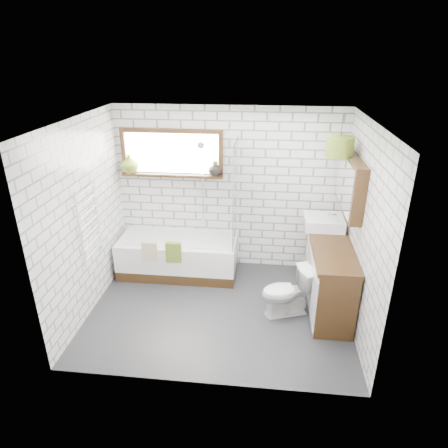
# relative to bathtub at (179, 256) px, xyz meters

# --- Properties ---
(floor) EXTENTS (3.40, 2.60, 0.01)m
(floor) POSITION_rel_bathtub_xyz_m (0.74, -0.91, -0.29)
(floor) COLOR #26262A
(floor) RESTS_ON ground
(ceiling) EXTENTS (3.40, 2.60, 0.01)m
(ceiling) POSITION_rel_bathtub_xyz_m (0.74, -0.91, 2.22)
(ceiling) COLOR white
(ceiling) RESTS_ON ground
(wall_back) EXTENTS (3.40, 0.01, 2.50)m
(wall_back) POSITION_rel_bathtub_xyz_m (0.74, 0.40, 0.96)
(wall_back) COLOR white
(wall_back) RESTS_ON ground
(wall_front) EXTENTS (3.40, 0.01, 2.50)m
(wall_front) POSITION_rel_bathtub_xyz_m (0.74, -2.21, 0.96)
(wall_front) COLOR white
(wall_front) RESTS_ON ground
(wall_left) EXTENTS (0.01, 2.60, 2.50)m
(wall_left) POSITION_rel_bathtub_xyz_m (-0.96, -0.91, 0.96)
(wall_left) COLOR white
(wall_left) RESTS_ON ground
(wall_right) EXTENTS (0.01, 2.60, 2.50)m
(wall_right) POSITION_rel_bathtub_xyz_m (2.45, -0.91, 0.96)
(wall_right) COLOR white
(wall_right) RESTS_ON ground
(window) EXTENTS (1.52, 0.16, 0.68)m
(window) POSITION_rel_bathtub_xyz_m (-0.11, 0.35, 1.51)
(window) COLOR black
(window) RESTS_ON wall_back
(towel_radiator) EXTENTS (0.06, 0.52, 1.00)m
(towel_radiator) POSITION_rel_bathtub_xyz_m (-0.92, -0.91, 0.91)
(towel_radiator) COLOR white
(towel_radiator) RESTS_ON wall_left
(mirror_cabinet) EXTENTS (0.16, 1.20, 0.70)m
(mirror_cabinet) POSITION_rel_bathtub_xyz_m (2.36, -0.31, 1.36)
(mirror_cabinet) COLOR black
(mirror_cabinet) RESTS_ON wall_right
(shower_riser) EXTENTS (0.02, 0.02, 1.30)m
(shower_riser) POSITION_rel_bathtub_xyz_m (0.34, 0.35, 1.06)
(shower_riser) COLOR silver
(shower_riser) RESTS_ON wall_back
(bathtub) EXTENTS (1.78, 0.78, 0.57)m
(bathtub) POSITION_rel_bathtub_xyz_m (0.00, 0.00, 0.00)
(bathtub) COLOR white
(bathtub) RESTS_ON floor
(shower_screen) EXTENTS (0.02, 0.72, 1.50)m
(shower_screen) POSITION_rel_bathtub_xyz_m (0.87, 0.00, 1.04)
(shower_screen) COLOR white
(shower_screen) RESTS_ON bathtub
(towel_green) EXTENTS (0.22, 0.06, 0.30)m
(towel_green) POSITION_rel_bathtub_xyz_m (0.02, -0.39, 0.27)
(towel_green) COLOR #5B6F21
(towel_green) RESTS_ON bathtub
(towel_beige) EXTENTS (0.22, 0.05, 0.28)m
(towel_beige) POSITION_rel_bathtub_xyz_m (-0.32, -0.39, 0.27)
(towel_beige) COLOR tan
(towel_beige) RESTS_ON bathtub
(vanity) EXTENTS (0.52, 1.60, 0.92)m
(vanity) POSITION_rel_bathtub_xyz_m (2.18, -0.59, 0.17)
(vanity) COLOR black
(vanity) RESTS_ON floor
(basin) EXTENTS (0.54, 0.47, 0.16)m
(basin) POSITION_rel_bathtub_xyz_m (2.12, -0.09, 0.71)
(basin) COLOR white
(basin) RESTS_ON vanity
(tap) EXTENTS (0.03, 0.03, 0.15)m
(tap) POSITION_rel_bathtub_xyz_m (2.28, -0.09, 0.75)
(tap) COLOR silver
(tap) RESTS_ON vanity
(toilet) EXTENTS (0.57, 0.74, 0.66)m
(toilet) POSITION_rel_bathtub_xyz_m (1.63, -0.89, 0.05)
(toilet) COLOR white
(toilet) RESTS_ON floor
(vase_olive) EXTENTS (0.29, 0.29, 0.28)m
(vase_olive) POSITION_rel_bathtub_xyz_m (-0.76, 0.32, 1.33)
(vase_olive) COLOR olive
(vase_olive) RESTS_ON window
(vase_dark) EXTENTS (0.24, 0.24, 0.21)m
(vase_dark) POSITION_rel_bathtub_xyz_m (0.54, 0.32, 1.30)
(vase_dark) COLOR black
(vase_dark) RESTS_ON window
(bottle) EXTENTS (0.09, 0.09, 0.21)m
(bottle) POSITION_rel_bathtub_xyz_m (0.54, 0.32, 1.30)
(bottle) COLOR olive
(bottle) RESTS_ON window
(pendant) EXTENTS (0.34, 0.34, 0.25)m
(pendant) POSITION_rel_bathtub_xyz_m (2.19, -0.24, 1.81)
(pendant) COLOR #5B6F21
(pendant) RESTS_ON ceiling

